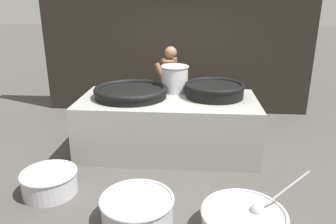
# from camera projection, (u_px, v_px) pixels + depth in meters

# --- Properties ---
(ground_plane) EXTENTS (60.00, 60.00, 0.00)m
(ground_plane) POSITION_uv_depth(u_px,v_px,m) (168.00, 150.00, 5.71)
(ground_plane) COLOR #474442
(back_wall) EXTENTS (5.99, 0.24, 3.58)m
(back_wall) POSITION_uv_depth(u_px,v_px,m) (176.00, 33.00, 7.22)
(back_wall) COLOR black
(back_wall) RESTS_ON ground_plane
(hearth_platform) EXTENTS (2.93, 1.41, 0.93)m
(hearth_platform) POSITION_uv_depth(u_px,v_px,m) (168.00, 125.00, 5.56)
(hearth_platform) COLOR gray
(hearth_platform) RESTS_ON ground_plane
(giant_wok_near) EXTENTS (1.24, 1.24, 0.18)m
(giant_wok_near) POSITION_uv_depth(u_px,v_px,m) (131.00, 92.00, 5.48)
(giant_wok_near) COLOR black
(giant_wok_near) RESTS_ON hearth_platform
(giant_wok_far) EXTENTS (1.00, 1.00, 0.24)m
(giant_wok_far) POSITION_uv_depth(u_px,v_px,m) (215.00, 89.00, 5.47)
(giant_wok_far) COLOR black
(giant_wok_far) RESTS_ON hearth_platform
(stock_pot) EXTENTS (0.49, 0.49, 0.47)m
(stock_pot) POSITION_uv_depth(u_px,v_px,m) (175.00, 78.00, 5.74)
(stock_pot) COLOR #B7B7BC
(stock_pot) RESTS_ON hearth_platform
(cook) EXTENTS (0.42, 0.63, 1.66)m
(cook) POSITION_uv_depth(u_px,v_px,m) (170.00, 86.00, 6.37)
(cook) COLOR brown
(cook) RESTS_ON ground_plane
(prep_bowl_vegetables) EXTENTS (1.20, 0.95, 0.71)m
(prep_bowl_vegetables) POSITION_uv_depth(u_px,v_px,m) (243.00, 222.00, 3.60)
(prep_bowl_vegetables) COLOR #B7B7BC
(prep_bowl_vegetables) RESTS_ON ground_plane
(prep_bowl_meat) EXTENTS (0.75, 0.75, 0.32)m
(prep_bowl_meat) POSITION_uv_depth(u_px,v_px,m) (50.00, 181.00, 4.39)
(prep_bowl_meat) COLOR #B7B7BC
(prep_bowl_meat) RESTS_ON ground_plane
(prep_bowl_extra) EXTENTS (0.88, 0.88, 0.32)m
(prep_bowl_extra) POSITION_uv_depth(u_px,v_px,m) (137.00, 208.00, 3.82)
(prep_bowl_extra) COLOR #B7B7BC
(prep_bowl_extra) RESTS_ON ground_plane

